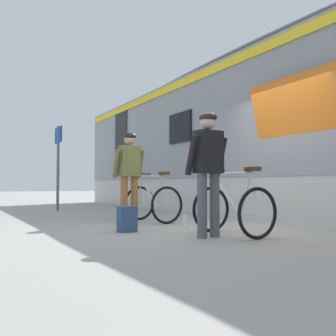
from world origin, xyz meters
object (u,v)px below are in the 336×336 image
(backpack_on_platform, at_px, (127,219))
(bicycle_far_white, at_px, (233,208))
(bicycle_near_silver, at_px, (153,202))
(train_car, at_px, (303,129))
(cyclist_near_in_olive, at_px, (129,169))
(cyclist_far_in_dark, at_px, (208,162))
(platform_sign_post, at_px, (58,153))
(water_bottle_near_the_bikes, at_px, (185,221))

(backpack_on_platform, bearing_deg, bicycle_far_white, -48.96)
(bicycle_near_silver, relative_size, bicycle_far_white, 1.03)
(train_car, bearing_deg, bicycle_near_silver, 166.31)
(cyclist_near_in_olive, xyz_separation_m, bicycle_far_white, (0.55, -2.55, -0.65))
(train_car, relative_size, bicycle_near_silver, 17.58)
(cyclist_far_in_dark, relative_size, platform_sign_post, 0.73)
(cyclist_near_in_olive, relative_size, cyclist_far_in_dark, 1.00)
(bicycle_far_white, height_order, backpack_on_platform, bicycle_far_white)
(train_car, xyz_separation_m, platform_sign_post, (-4.17, 5.11, -0.34))
(bicycle_near_silver, height_order, backpack_on_platform, bicycle_near_silver)
(backpack_on_platform, bearing_deg, water_bottle_near_the_bikes, 2.70)
(bicycle_near_silver, height_order, platform_sign_post, platform_sign_post)
(platform_sign_post, bearing_deg, cyclist_near_in_olive, -84.61)
(bicycle_near_silver, xyz_separation_m, water_bottle_near_the_bikes, (0.06, -1.16, -0.29))
(cyclist_near_in_olive, distance_m, water_bottle_near_the_bikes, 1.65)
(cyclist_near_in_olive, height_order, water_bottle_near_the_bikes, cyclist_near_in_olive)
(cyclist_near_in_olive, height_order, cyclist_far_in_dark, same)
(cyclist_far_in_dark, xyz_separation_m, platform_sign_post, (-0.50, 6.77, 0.57))
(cyclist_near_in_olive, bearing_deg, bicycle_far_white, -77.84)
(bicycle_far_white, bearing_deg, cyclist_near_in_olive, 102.16)
(cyclist_far_in_dark, distance_m, backpack_on_platform, 1.61)
(train_car, bearing_deg, platform_sign_post, 129.25)
(bicycle_far_white, relative_size, water_bottle_near_the_bikes, 4.94)
(cyclist_near_in_olive, distance_m, bicycle_near_silver, 0.81)
(cyclist_far_in_dark, relative_size, bicycle_far_white, 1.59)
(backpack_on_platform, distance_m, platform_sign_post, 5.81)
(cyclist_far_in_dark, relative_size, bicycle_near_silver, 1.55)
(cyclist_far_in_dark, distance_m, water_bottle_near_the_bikes, 1.67)
(water_bottle_near_the_bikes, bearing_deg, bicycle_near_silver, 92.79)
(backpack_on_platform, xyz_separation_m, platform_sign_post, (0.24, 5.63, 1.42))
(backpack_on_platform, bearing_deg, cyclist_far_in_dark, -62.29)
(train_car, bearing_deg, bicycle_far_white, -152.89)
(platform_sign_post, bearing_deg, cyclist_far_in_dark, -85.75)
(cyclist_far_in_dark, bearing_deg, cyclist_near_in_olive, 92.38)
(bicycle_near_silver, distance_m, bicycle_far_white, 2.46)
(bicycle_near_silver, height_order, bicycle_far_white, same)
(cyclist_near_in_olive, height_order, bicycle_far_white, cyclist_near_in_olive)
(bicycle_near_silver, xyz_separation_m, backpack_on_platform, (-1.11, -1.33, -0.20))
(cyclist_far_in_dark, bearing_deg, backpack_on_platform, 123.17)
(train_car, xyz_separation_m, bicycle_far_white, (-3.22, -1.65, -1.56))
(water_bottle_near_the_bikes, bearing_deg, platform_sign_post, 99.54)
(cyclist_near_in_olive, distance_m, cyclist_far_in_dark, 2.57)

